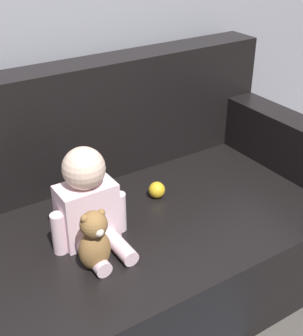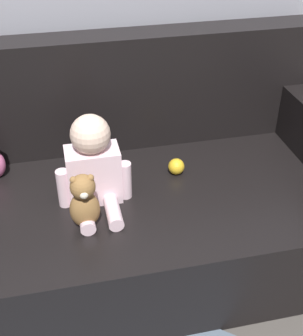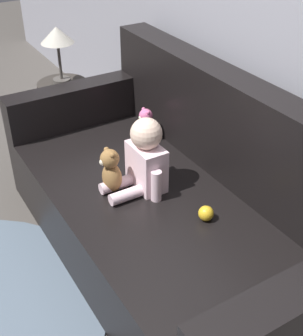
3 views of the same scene
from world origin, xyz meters
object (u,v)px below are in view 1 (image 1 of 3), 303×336
at_px(person_baby, 88,204).
at_px(teddy_bear_brown, 94,241).
at_px(couch, 106,232).
at_px(toy_ball, 157,190).

relative_size(person_baby, teddy_bear_brown, 1.60).
relative_size(couch, teddy_bear_brown, 8.45).
distance_m(person_baby, teddy_bear_brown, 0.17).
distance_m(couch, teddy_bear_brown, 0.39).
height_order(person_baby, toy_ball, person_baby).
height_order(couch, person_baby, couch).
bearing_deg(teddy_bear_brown, person_baby, 70.07).
bearing_deg(toy_ball, couch, 179.79).
bearing_deg(teddy_bear_brown, couch, 56.97).
distance_m(couch, person_baby, 0.31).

